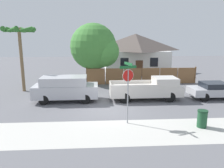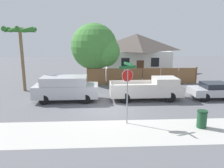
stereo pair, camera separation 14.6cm
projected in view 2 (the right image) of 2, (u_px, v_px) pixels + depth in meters
The scene contains 11 objects.
ground_plane at pixel (108, 110), 14.89m from camera, with size 80.00×80.00×0.00m, color slate.
sidewalk_strip at pixel (111, 132), 11.38m from camera, with size 36.00×3.20×0.01m.
wooden_fence at pixel (142, 76), 22.75m from camera, with size 11.56×0.12×1.76m.
house at pixel (136, 53), 29.65m from camera, with size 8.80×6.82×5.22m.
oak_tree at pixel (96, 48), 22.79m from camera, with size 5.09×4.85×6.26m.
palm_tree at pixel (20, 36), 18.98m from camera, with size 2.81×3.02×5.72m.
red_suv at pixel (66, 88), 16.69m from camera, with size 4.86×2.02×1.92m.
orange_pickup at pixel (149, 89), 17.07m from camera, with size 5.59×1.94×1.76m.
parked_sedan at pixel (216, 90), 17.39m from camera, with size 4.16×1.85×1.31m.
stop_sign at pixel (127, 82), 12.05m from camera, with size 0.96×0.87×3.51m.
trash_bin at pixel (202, 119), 11.87m from camera, with size 0.56×0.56×0.97m.
Camera 2 is at (-0.51, -14.17, 4.89)m, focal length 35.00 mm.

